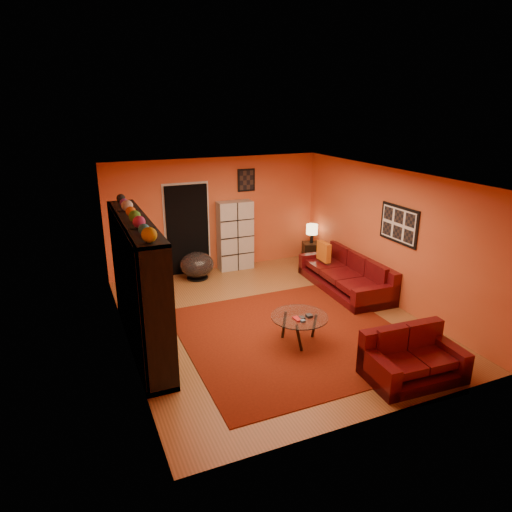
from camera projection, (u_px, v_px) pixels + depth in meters
name	position (u px, v px, depth m)	size (l,w,h in m)	color
floor	(270.00, 319.00, 8.30)	(6.00, 6.00, 0.00)	brown
ceiling	(272.00, 176.00, 7.47)	(6.00, 6.00, 0.00)	white
wall_back	(216.00, 215.00, 10.50)	(6.00, 6.00, 0.00)	#D2572E
wall_front	(380.00, 325.00, 5.27)	(6.00, 6.00, 0.00)	#D2572E
wall_left	(123.00, 271.00, 6.95)	(6.00, 6.00, 0.00)	#D2572E
wall_right	(388.00, 236.00, 8.82)	(6.00, 6.00, 0.00)	#D2572E
rug	(293.00, 335.00, 7.73)	(3.60, 3.60, 0.01)	#511409
doorway	(187.00, 230.00, 10.29)	(0.95, 0.10, 2.04)	black
wall_art_right	(399.00, 225.00, 8.46)	(0.03, 1.00, 0.70)	black
wall_art_back	(246.00, 180.00, 10.53)	(0.42, 0.03, 0.52)	black
entertainment_unit	(139.00, 284.00, 7.12)	(0.45, 3.00, 2.10)	black
tv	(143.00, 288.00, 7.08)	(0.13, 0.99, 0.57)	black
sofa	(348.00, 276.00, 9.62)	(1.09, 2.45, 0.85)	#44090D
loveseat	(410.00, 358.00, 6.50)	(1.40, 0.89, 0.85)	#44090D
throw_pillow	(324.00, 252.00, 10.05)	(0.12, 0.42, 0.42)	orange
coffee_table	(299.00, 319.00, 7.38)	(0.93, 0.93, 0.46)	silver
storage_cabinet	(235.00, 235.00, 10.63)	(0.81, 0.36, 1.62)	#BAB6AC
bowl_chair	(197.00, 265.00, 10.14)	(0.75, 0.75, 0.60)	black
side_table	(311.00, 252.00, 11.21)	(0.40, 0.40, 0.50)	black
table_lamp	(312.00, 230.00, 11.03)	(0.28, 0.28, 0.46)	black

